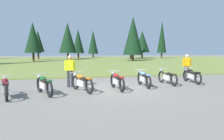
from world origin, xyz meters
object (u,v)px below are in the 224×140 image
Objects in this scene: motorcycle_british_green at (44,85)px; motorcycle_olive at (167,77)px; motorcycle_red at (117,81)px; rider_near_row_end at (187,65)px; rider_checking_bike at (70,69)px; motorcycle_sky_blue at (144,78)px; motorcycle_orange at (82,82)px; motorcycle_black at (192,76)px; motorcycle_maroon at (6,87)px.

motorcycle_olive is (6.58, 1.61, 0.00)m from motorcycle_british_green.
rider_near_row_end is (5.36, 2.70, 0.51)m from motorcycle_red.
rider_checking_bike is at bearing -168.79° from rider_near_row_end.
motorcycle_british_green is 3.43m from motorcycle_red.
motorcycle_sky_blue is 1.00× the size of motorcycle_olive.
motorcycle_orange is 0.94× the size of motorcycle_black.
motorcycle_sky_blue is 3.93m from rider_checking_bike.
motorcycle_red and motorcycle_olive have the same top height.
motorcycle_olive is 5.46m from rider_checking_bike.
motorcycle_orange is at bearing -69.00° from rider_checking_bike.
motorcycle_orange is 3.42m from motorcycle_sky_blue.
motorcycle_british_green is 6.77m from motorcycle_olive.
motorcycle_orange and motorcycle_red have the same top height.
motorcycle_british_green is 0.94× the size of motorcycle_red.
motorcycle_sky_blue and motorcycle_olive have the same top height.
rider_near_row_end is (7.09, 2.85, 0.51)m from motorcycle_orange.
motorcycle_black is (1.66, 0.21, 0.00)m from motorcycle_olive.
motorcycle_olive is at bearing 13.76° from motorcycle_british_green.
motorcycle_black is 1.26× the size of rider_near_row_end.
motorcycle_maroon is 1.22× the size of rider_near_row_end.
rider_near_row_end is (3.75, 2.11, 0.51)m from motorcycle_sky_blue.
motorcycle_maroon is 8.29m from motorcycle_olive.
rider_checking_bike reaches higher than motorcycle_red.
motorcycle_orange is 0.94× the size of motorcycle_sky_blue.
motorcycle_maroon and motorcycle_red have the same top height.
motorcycle_black is 1.60m from rider_near_row_end.
motorcycle_sky_blue is 1.65m from motorcycle_olive.
motorcycle_british_green and motorcycle_red have the same top height.
motorcycle_maroon and motorcycle_olive have the same top height.
motorcycle_british_green is 1.00× the size of motorcycle_orange.
motorcycle_black is at bearing 7.10° from motorcycle_olive.
rider_near_row_end and rider_checking_bike have the same top height.
motorcycle_black is at bearing 14.81° from motorcycle_red.
rider_checking_bike is (-0.52, 1.35, 0.51)m from motorcycle_orange.
motorcycle_sky_blue is at bearing 12.52° from motorcycle_orange.
motorcycle_british_green is 1.18× the size of rider_checking_bike.
motorcycle_maroon is 0.97× the size of motorcycle_red.
motorcycle_red is 1.00× the size of motorcycle_olive.
motorcycle_maroon is 4.94m from motorcycle_red.
motorcycle_sky_blue is (3.34, 0.74, 0.00)m from motorcycle_orange.
rider_checking_bike is at bearing 152.00° from motorcycle_red.
motorcycle_olive and motorcycle_black have the same top height.
motorcycle_british_green is at bearing -166.89° from motorcycle_orange.
motorcycle_maroon is at bearing -167.12° from motorcycle_black.
motorcycle_british_green is at bearing -166.24° from motorcycle_olive.
motorcycle_maroon is 1.04× the size of motorcycle_orange.
motorcycle_red is 1.26× the size of rider_checking_bike.
rider_near_row_end reaches higher than motorcycle_maroon.
motorcycle_orange is (1.66, 0.39, 0.00)m from motorcycle_british_green.
motorcycle_orange is 0.94× the size of motorcycle_red.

